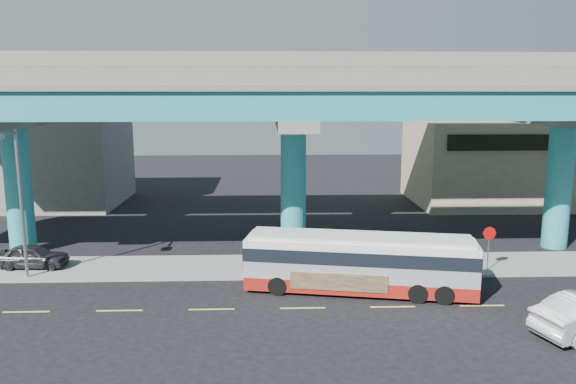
{
  "coord_description": "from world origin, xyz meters",
  "views": [
    {
      "loc": [
        -1.49,
        -23.65,
        9.42
      ],
      "look_at": [
        -0.49,
        4.0,
        4.43
      ],
      "focal_mm": 35.0,
      "sensor_mm": 36.0,
      "label": 1
    }
  ],
  "objects_px": {
    "transit_bus": "(360,261)",
    "street_lamp": "(14,184)",
    "parked_car": "(33,256)",
    "stop_sign": "(489,239)"
  },
  "relations": [
    {
      "from": "stop_sign",
      "to": "transit_bus",
      "type": "bearing_deg",
      "value": -140.03
    },
    {
      "from": "street_lamp",
      "to": "parked_car",
      "type": "bearing_deg",
      "value": 99.11
    },
    {
      "from": "transit_bus",
      "to": "street_lamp",
      "type": "relative_size",
      "value": 1.47
    },
    {
      "from": "parked_car",
      "to": "street_lamp",
      "type": "relative_size",
      "value": 0.5
    },
    {
      "from": "transit_bus",
      "to": "parked_car",
      "type": "xyz_separation_m",
      "value": [
        -16.86,
        3.91,
        -0.74
      ]
    },
    {
      "from": "transit_bus",
      "to": "parked_car",
      "type": "distance_m",
      "value": 17.32
    },
    {
      "from": "parked_car",
      "to": "stop_sign",
      "type": "bearing_deg",
      "value": -91.21
    },
    {
      "from": "transit_bus",
      "to": "street_lamp",
      "type": "bearing_deg",
      "value": -175.19
    },
    {
      "from": "street_lamp",
      "to": "stop_sign",
      "type": "xyz_separation_m",
      "value": [
        23.69,
        0.73,
        -3.19
      ]
    },
    {
      "from": "transit_bus",
      "to": "street_lamp",
      "type": "xyz_separation_m",
      "value": [
        -16.52,
        1.79,
        3.51
      ]
    }
  ]
}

